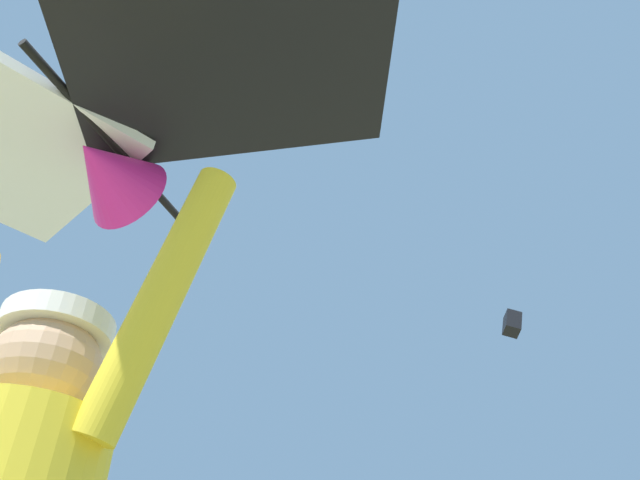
# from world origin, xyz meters

# --- Properties ---
(held_stunt_kite) EXTENTS (1.89, 1.10, 0.41)m
(held_stunt_kite) POSITION_xyz_m (0.39, -0.33, 2.23)
(held_stunt_kite) COLOR black
(distant_kite_black_high_left) EXTENTS (0.99, 0.99, 1.20)m
(distant_kite_black_high_left) POSITION_xyz_m (2.94, 21.72, 14.50)
(distant_kite_black_high_left) COLOR black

